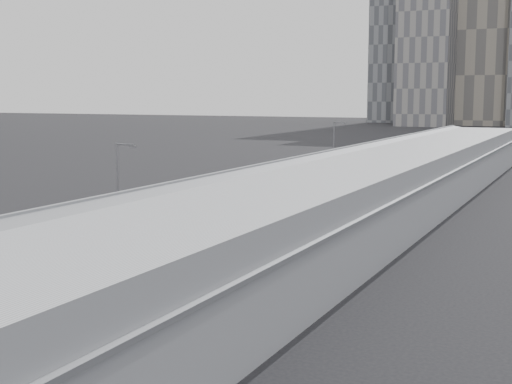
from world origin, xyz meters
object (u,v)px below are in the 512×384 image
Objects in this scene: bus_6 at (362,174)px; bus_1 at (7,294)px; shipping_container at (342,166)px; bus_7 at (387,167)px; street_lamp_near at (119,187)px; street_lamp_far at (335,145)px; bus_4 at (287,199)px; suv at (382,158)px; bus_5 at (329,185)px; bus_2 at (137,246)px; bus_8 at (410,159)px; bus_3 at (218,220)px.

bus_1 is at bearing -87.64° from bus_6.
bus_7 is at bearing -10.98° from shipping_container.
street_lamp_near reaches higher than street_lamp_far.
bus_4 reaches higher than suv.
bus_2 is at bearing -89.44° from bus_5.
bus_1 is 0.97× the size of bus_8.
shipping_container is (-8.15, 42.32, -0.42)m from bus_4.
bus_2 is (-0.43, 13.67, 0.13)m from bus_1.
bus_2 is 1.05× the size of bus_8.
bus_1 reaches higher than bus_7.
bus_1 is 2.12× the size of shipping_container.
street_lamp_near reaches higher than shipping_container.
bus_1 is 21.55m from street_lamp_near.
bus_6 is at bearing 90.16° from bus_5.
bus_5 is 26.99m from bus_7.
shipping_container reaches higher than suv.
suv is (-7.69, 24.47, -0.73)m from bus_7.
bus_2 is at bearing 97.27° from bus_1.
bus_3 is at bearing -82.62° from street_lamp_far.
street_lamp_near is (-6.03, -6.69, 3.51)m from bus_3.
bus_3 is 1.53× the size of street_lamp_far.
suv is at bearing 90.86° from street_lamp_far.
bus_8 reaches higher than suv.
bus_5 is 41.86m from bus_8.
bus_7 reaches higher than shipping_container.
bus_4 reaches higher than bus_8.
bus_4 is (0.57, 14.79, -0.00)m from bus_3.
bus_1 is 69.43m from bus_6.
bus_3 is 70.46m from bus_8.
bus_8 is 15.79m from shipping_container.
bus_3 is at bearing 97.15° from bus_2.
street_lamp_far is at bearing 102.72° from bus_3.
bus_4 is at bearing 72.91° from street_lamp_near.
bus_6 reaches higher than shipping_container.
suv is (-0.44, 29.40, -4.35)m from street_lamp_far.
bus_4 is 22.75m from street_lamp_near.
bus_3 is 1.10× the size of bus_7.
street_lamp_far is at bearing 98.46° from bus_4.
bus_2 is 1.57× the size of street_lamp_near.
bus_5 is at bearing 87.81° from bus_4.
street_lamp_near is (-6.72, -62.28, 3.65)m from bus_7.
street_lamp_far is (-6.86, 63.83, 3.43)m from bus_2.
bus_4 is at bearing -79.70° from shipping_container.
bus_5 reaches higher than bus_8.
shipping_container is at bearing 91.39° from street_lamp_near.
bus_2 is 1.58× the size of street_lamp_far.
bus_3 is 51.20m from street_lamp_far.
street_lamp_far is at bearing -144.70° from bus_7.
bus_1 is at bearing -88.93° from bus_7.
street_lamp_near is at bearing -95.12° from bus_7.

